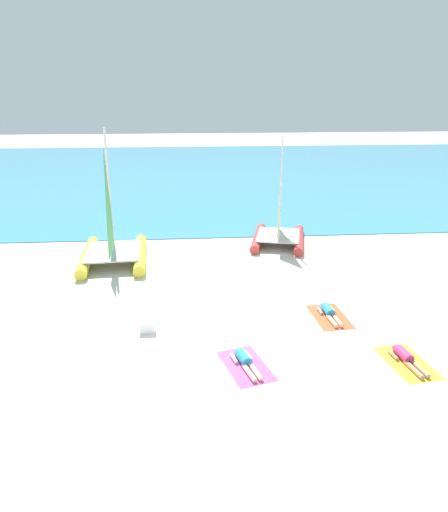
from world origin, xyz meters
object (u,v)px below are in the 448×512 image
Objects in this scene: sailboat_red at (279,229)px; sunbather_left at (245,361)px; towel_middle at (330,317)px; sunbather_right at (406,358)px; towel_right at (407,363)px; towel_left at (246,366)px; cooler_box at (147,327)px; sailboat_yellow at (113,244)px; sunbather_middle at (329,312)px.

sunbather_left is at bearing -91.91° from sailboat_red.
sunbather_right is at bearing -64.85° from towel_middle.
towel_middle is 1.00× the size of towel_right.
sunbather_left is at bearing -140.53° from towel_middle.
towel_right is (4.57, -0.22, 0.00)m from towel_left.
cooler_box is (-5.84, -8.45, -0.58)m from sailboat_red.
towel_left is 1.00× the size of towel_middle.
sailboat_yellow is (-7.81, -1.95, 0.11)m from sailboat_red.
cooler_box reaches higher than sunbather_middle.
sailboat_yellow is 3.74× the size of sunbather_left.
sailboat_yellow is at bearing 128.64° from sunbather_right.
sailboat_red is 7.95m from towel_middle.
sailboat_red is 0.87× the size of sailboat_yellow.
sunbather_left and sunbather_middle have the same top height.
sailboat_yellow is 11.60× the size of cooler_box.
cooler_box is at bearing 154.40° from sunbather_right.
towel_left is 0.14m from sunbather_left.
sunbather_left is at bearing 169.10° from sunbather_right.
sailboat_red is at bearing 10.13° from sailboat_yellow.
sailboat_red is 10.93m from sunbather_right.
towel_left is at bearing -37.03° from cooler_box.
sailboat_red reaches higher than towel_right.
sailboat_yellow is 13.00m from towel_right.
towel_right is (9.44, -8.90, -0.86)m from sailboat_yellow.
sailboat_yellow is 3.05× the size of towel_middle.
sailboat_yellow is 9.92m from sunbather_left.
sunbather_middle is at bearing 41.02° from towel_left.
sunbather_left is at bearing 176.51° from towel_right.
towel_right is (1.63, -10.85, -0.75)m from sailboat_red.
sunbather_left is 4.23m from sunbather_middle.
towel_right is 3.80× the size of cooler_box.
sunbather_right reaches higher than towel_left.
sunbather_right is at bearing -17.37° from cooler_box.
cooler_box is (1.97, -6.50, -0.68)m from sailboat_yellow.
sailboat_yellow is 3.05× the size of towel_left.
sunbather_middle is at bearing 5.70° from cooler_box.
sunbather_left reaches higher than towel_right.
sailboat_yellow is 3.05× the size of towel_right.
sunbather_left is (4.85, -8.62, -0.73)m from sailboat_yellow.
towel_left and towel_right have the same top height.
sunbather_middle is (3.23, 2.73, 0.00)m from sunbather_left.
towel_right is 1.21× the size of sunbather_right.
sunbather_right is (9.43, -8.83, -0.73)m from sailboat_yellow.
towel_left is (-2.95, -10.64, -0.75)m from sailboat_red.
towel_right is at bearing -17.81° from cooler_box.
sunbather_right is (4.56, -0.15, 0.13)m from towel_left.
sunbather_right is at bearing -67.72° from sailboat_red.
sailboat_yellow is at bearing 106.87° from cooler_box.
towel_left is at bearing -139.70° from towel_middle.
towel_right is at bearing -65.19° from towel_middle.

